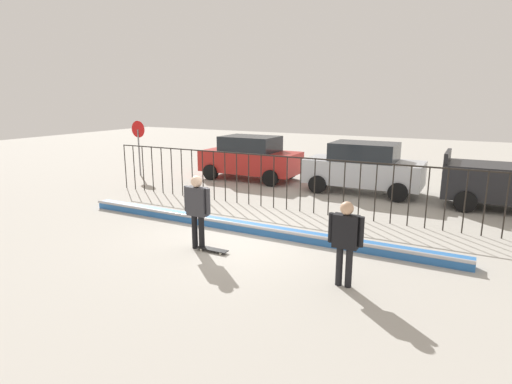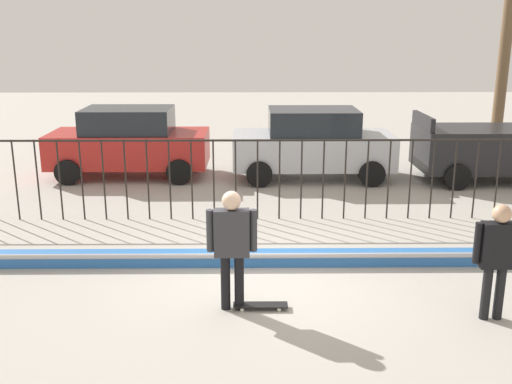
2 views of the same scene
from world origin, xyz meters
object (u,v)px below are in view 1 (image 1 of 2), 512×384
(camera_operator, at_px, (346,236))
(stop_sign, at_px, (139,140))
(skateboarder, at_px, (197,206))
(parked_car_silver, at_px, (363,167))
(skateboard, at_px, (212,249))
(parked_car_red, at_px, (250,157))

(camera_operator, xyz_separation_m, stop_sign, (-11.75, 7.02, 0.60))
(camera_operator, height_order, stop_sign, stop_sign)
(skateboarder, height_order, parked_car_silver, parked_car_silver)
(skateboard, distance_m, camera_operator, 3.41)
(parked_car_red, xyz_separation_m, parked_car_silver, (5.03, -0.27, 0.00))
(skateboard, bearing_deg, camera_operator, -1.58)
(skateboard, height_order, stop_sign, stop_sign)
(skateboard, xyz_separation_m, stop_sign, (-8.49, 6.69, 1.56))
(camera_operator, bearing_deg, parked_car_red, -10.55)
(parked_car_silver, bearing_deg, skateboarder, -101.18)
(camera_operator, height_order, parked_car_silver, parked_car_silver)
(skateboarder, bearing_deg, stop_sign, 164.98)
(skateboard, xyz_separation_m, parked_car_red, (-3.47, 8.20, 0.91))
(skateboarder, relative_size, stop_sign, 0.72)
(skateboard, xyz_separation_m, parked_car_silver, (1.56, 7.93, 0.91))
(parked_car_red, height_order, stop_sign, stop_sign)
(skateboarder, distance_m, skateboard, 1.09)
(parked_car_red, bearing_deg, camera_operator, -53.37)
(camera_operator, relative_size, parked_car_silver, 0.39)
(camera_operator, relative_size, parked_car_red, 0.39)
(parked_car_red, bearing_deg, parked_car_silver, -4.68)
(skateboarder, xyz_separation_m, parked_car_red, (-3.06, 8.18, -0.10))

